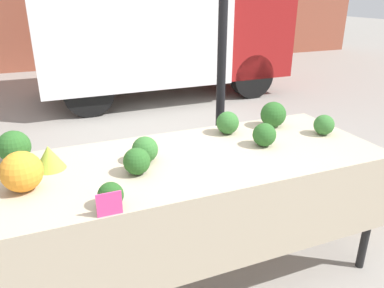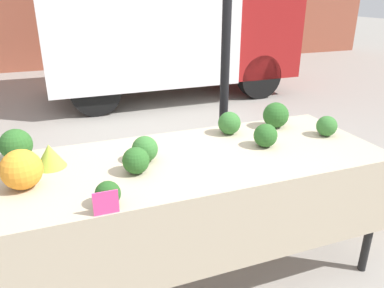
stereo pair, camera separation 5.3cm
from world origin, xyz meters
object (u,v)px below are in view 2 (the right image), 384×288
object	(u,v)px
orange_cauliflower	(21,169)
price_sign	(106,203)
parked_truck	(160,13)
produce_crate	(352,198)

from	to	relation	value
orange_cauliflower	price_sign	size ratio (longest dim) A/B	1.80
parked_truck	price_sign	distance (m)	5.05
parked_truck	orange_cauliflower	bearing A→B (deg)	-114.05
price_sign	produce_crate	world-z (taller)	price_sign
orange_cauliflower	price_sign	bearing A→B (deg)	-47.96
produce_crate	price_sign	bearing A→B (deg)	-163.67
parked_truck	produce_crate	size ratio (longest dim) A/B	10.14
price_sign	produce_crate	xyz separation A→B (m)	(1.95, 0.57, -0.70)
orange_cauliflower	price_sign	xyz separation A→B (m)	(0.33, -0.37, -0.04)
orange_cauliflower	price_sign	distance (m)	0.49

